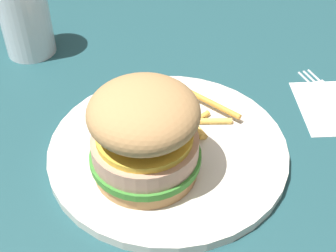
{
  "coord_description": "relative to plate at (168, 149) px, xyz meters",
  "views": [
    {
      "loc": [
        -0.05,
        -0.36,
        0.38
      ],
      "look_at": [
        -0.02,
        0.02,
        0.04
      ],
      "focal_mm": 49.47,
      "sensor_mm": 36.0,
      "label": 1
    }
  ],
  "objects": [
    {
      "name": "fries_pile",
      "position": [
        0.03,
        0.04,
        0.01
      ],
      "size": [
        0.11,
        0.09,
        0.01
      ],
      "color": "gold",
      "rests_on": "plate"
    },
    {
      "name": "sandwich",
      "position": [
        -0.03,
        -0.03,
        0.06
      ],
      "size": [
        0.12,
        0.12,
        0.11
      ],
      "color": "tan",
      "rests_on": "plate"
    },
    {
      "name": "ground_plane",
      "position": [
        0.02,
        -0.02,
        -0.01
      ],
      "size": [
        1.6,
        1.6,
        0.0
      ],
      "primitive_type": "plane",
      "color": "#1E474C"
    },
    {
      "name": "drink_glass",
      "position": [
        -0.19,
        0.23,
        0.05
      ],
      "size": [
        0.07,
        0.07,
        0.11
      ],
      "color": "silver",
      "rests_on": "ground_plane"
    },
    {
      "name": "plate",
      "position": [
        0.0,
        0.0,
        0.0
      ],
      "size": [
        0.27,
        0.27,
        0.01
      ],
      "primitive_type": "cylinder",
      "color": "silver",
      "rests_on": "ground_plane"
    }
  ]
}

